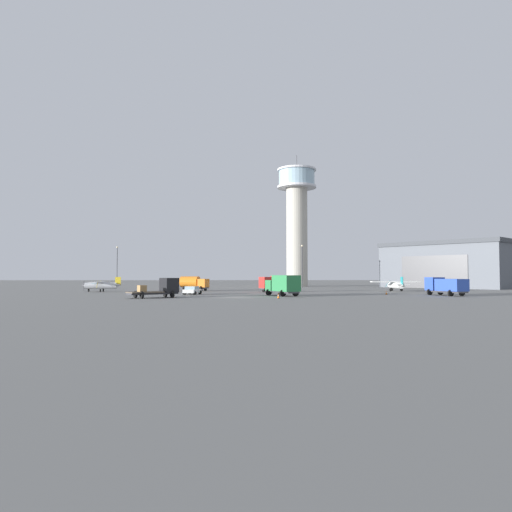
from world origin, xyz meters
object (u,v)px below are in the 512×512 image
object	(u,v)px
truck_box_green	(283,285)
truck_flatbed_black	(161,288)
truck_fuel_tanker_orange	(194,283)
control_tower	(297,215)
light_post_west	(117,264)
airplane_silver	(101,285)
traffic_cone_near_left	(386,293)
airplane_white	(396,285)
traffic_cone_near_right	(278,296)
truck_box_blue	(446,285)
truck_fuel_tanker_red	(277,283)
light_post_east	(302,263)
car_white	(192,290)

from	to	relation	value
truck_box_green	truck_flatbed_black	size ratio (longest dim) A/B	1.02
truck_box_green	truck_fuel_tanker_orange	size ratio (longest dim) A/B	1.20
control_tower	light_post_west	distance (m)	50.06
airplane_silver	traffic_cone_near_left	world-z (taller)	airplane_silver
control_tower	airplane_white	size ratio (longest dim) A/B	3.83
traffic_cone_near_left	traffic_cone_near_right	xyz separation A→B (m)	(-18.69, -12.06, 0.03)
truck_box_blue	truck_flatbed_black	bearing A→B (deg)	77.45
truck_box_blue	traffic_cone_near_right	bearing A→B (deg)	87.27
airplane_white	truck_box_green	xyz separation A→B (m)	(-23.73, -18.79, 0.40)
traffic_cone_near_left	truck_fuel_tanker_red	bearing A→B (deg)	144.83
light_post_east	light_post_west	bearing A→B (deg)	179.58
car_white	light_post_east	bearing A→B (deg)	-21.16
light_post_east	traffic_cone_near_left	size ratio (longest dim) A/B	16.83
airplane_white	traffic_cone_near_left	world-z (taller)	airplane_white
light_post_west	traffic_cone_near_right	xyz separation A→B (m)	(34.86, -47.64, -5.53)
airplane_white	car_white	distance (m)	40.53
airplane_silver	traffic_cone_near_right	bearing A→B (deg)	138.75
truck_fuel_tanker_orange	truck_box_blue	bearing A→B (deg)	-7.73
truck_box_green	light_post_west	xyz separation A→B (m)	(-36.19, 40.21, 4.14)
truck_box_green	traffic_cone_near_left	bearing A→B (deg)	-99.42
truck_flatbed_black	car_white	bearing A→B (deg)	37.14
control_tower	truck_box_green	distance (m)	60.41
airplane_silver	car_white	xyz separation A→B (m)	(18.63, -12.86, -0.57)
control_tower	truck_flatbed_black	bearing A→B (deg)	-113.42
truck_fuel_tanker_red	light_post_east	distance (m)	24.89
control_tower	car_white	bearing A→B (deg)	-114.30
traffic_cone_near_right	truck_fuel_tanker_red	bearing A→B (deg)	86.25
truck_fuel_tanker_orange	traffic_cone_near_left	bearing A→B (deg)	-7.87
truck_flatbed_black	traffic_cone_near_left	size ratio (longest dim) A/B	11.57
truck_flatbed_black	traffic_cone_near_left	xyz separation A→B (m)	(35.12, 9.18, -1.04)
truck_box_green	traffic_cone_near_right	world-z (taller)	truck_box_green
traffic_cone_near_right	truck_box_green	bearing A→B (deg)	79.83
truck_box_blue	car_white	size ratio (longest dim) A/B	1.60
control_tower	truck_flatbed_black	size ratio (longest dim) A/B	5.13
truck_flatbed_black	traffic_cone_near_right	size ratio (longest dim) A/B	10.50
truck_fuel_tanker_red	traffic_cone_near_left	world-z (taller)	truck_fuel_tanker_red
truck_flatbed_black	car_white	xyz separation A→B (m)	(3.30, 9.79, -0.61)
control_tower	light_post_west	bearing A→B (deg)	-159.61
airplane_silver	truck_fuel_tanker_orange	bearing A→B (deg)	-168.60
control_tower	truck_box_green	size ratio (longest dim) A/B	5.04
truck_fuel_tanker_red	light_post_west	xyz separation A→B (m)	(-36.44, 23.53, 4.17)
airplane_white	car_white	world-z (taller)	airplane_white
light_post_east	control_tower	bearing A→B (deg)	87.40
truck_fuel_tanker_orange	light_post_west	world-z (taller)	light_post_west
car_white	light_post_west	bearing A→B (deg)	43.77
control_tower	traffic_cone_near_left	distance (m)	56.47
airplane_silver	truck_fuel_tanker_red	bearing A→B (deg)	175.11
control_tower	traffic_cone_near_right	world-z (taller)	control_tower
truck_box_green	car_white	xyz separation A→B (m)	(-14.47, 5.24, -0.99)
control_tower	traffic_cone_near_left	xyz separation A→B (m)	(8.47, -52.33, -19.46)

